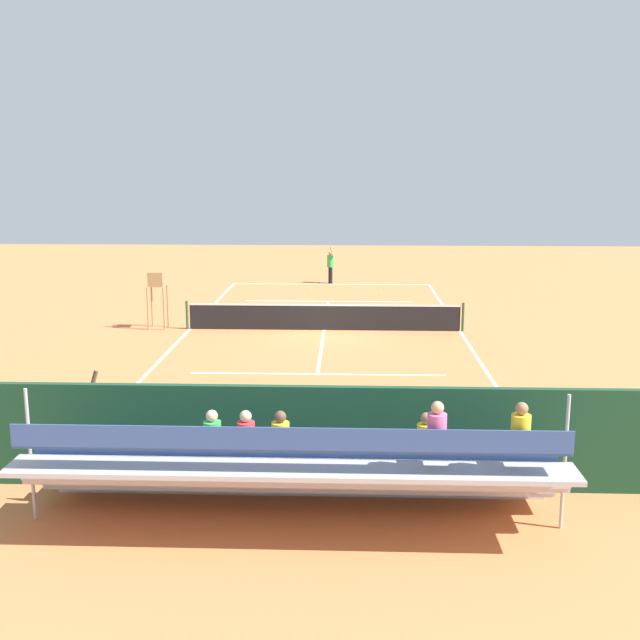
% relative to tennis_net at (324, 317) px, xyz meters
% --- Properties ---
extents(ground_plane, '(60.00, 60.00, 0.00)m').
position_rel_tennis_net_xyz_m(ground_plane, '(0.00, 0.00, -0.50)').
color(ground_plane, '#D17542').
extents(court_line_markings, '(10.10, 22.20, 0.01)m').
position_rel_tennis_net_xyz_m(court_line_markings, '(0.00, -0.04, -0.50)').
color(court_line_markings, white).
rests_on(court_line_markings, ground).
extents(tennis_net, '(10.30, 0.10, 1.07)m').
position_rel_tennis_net_xyz_m(tennis_net, '(0.00, 0.00, 0.00)').
color(tennis_net, black).
rests_on(tennis_net, ground).
extents(backdrop_wall, '(18.00, 0.16, 2.00)m').
position_rel_tennis_net_xyz_m(backdrop_wall, '(0.00, 14.00, 0.50)').
color(backdrop_wall, '#194228').
rests_on(backdrop_wall, ground).
extents(bleacher_stand, '(9.06, 2.40, 2.48)m').
position_rel_tennis_net_xyz_m(bleacher_stand, '(-0.10, 15.38, 0.45)').
color(bleacher_stand, '#B2B2B7').
rests_on(bleacher_stand, ground).
extents(umpire_chair, '(0.67, 0.67, 2.14)m').
position_rel_tennis_net_xyz_m(umpire_chair, '(6.20, -0.02, 0.81)').
color(umpire_chair, '#A88456').
rests_on(umpire_chair, ground).
extents(courtside_bench, '(1.80, 0.40, 0.93)m').
position_rel_tennis_net_xyz_m(courtside_bench, '(-2.65, 13.27, 0.06)').
color(courtside_bench, '#234C2D').
rests_on(courtside_bench, ground).
extents(equipment_bag, '(0.90, 0.36, 0.36)m').
position_rel_tennis_net_xyz_m(equipment_bag, '(-0.75, 13.40, -0.32)').
color(equipment_bag, black).
rests_on(equipment_bag, ground).
extents(tennis_player, '(0.47, 0.55, 1.93)m').
position_rel_tennis_net_xyz_m(tennis_player, '(0.04, -11.31, 0.51)').
color(tennis_player, black).
rests_on(tennis_player, ground).
extents(tennis_racket, '(0.40, 0.58, 0.03)m').
position_rel_tennis_net_xyz_m(tennis_racket, '(0.51, -11.46, -0.49)').
color(tennis_racket, black).
rests_on(tennis_racket, ground).
extents(tennis_ball_near, '(0.07, 0.07, 0.07)m').
position_rel_tennis_net_xyz_m(tennis_ball_near, '(-2.38, -7.97, -0.47)').
color(tennis_ball_near, '#CCDB33').
rests_on(tennis_ball_near, ground).
extents(tennis_ball_far, '(0.07, 0.07, 0.07)m').
position_rel_tennis_net_xyz_m(tennis_ball_far, '(0.95, -8.84, -0.47)').
color(tennis_ball_far, '#CCDB33').
rests_on(tennis_ball_far, ground).
extents(line_judge, '(0.43, 0.55, 1.93)m').
position_rel_tennis_net_xyz_m(line_judge, '(4.25, 13.02, 0.51)').
color(line_judge, '#232328').
rests_on(line_judge, ground).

